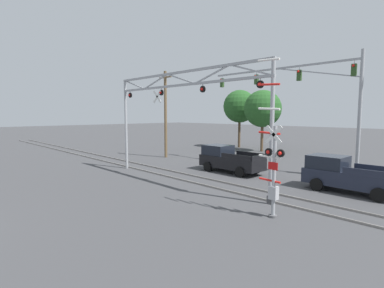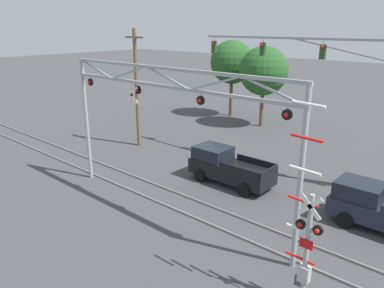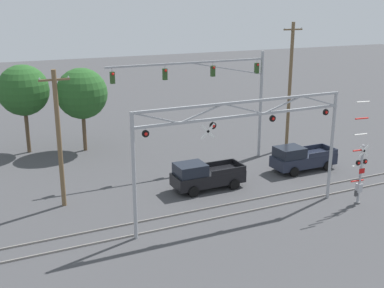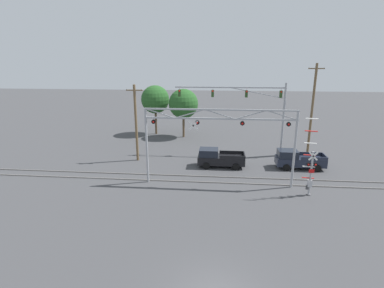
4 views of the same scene
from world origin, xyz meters
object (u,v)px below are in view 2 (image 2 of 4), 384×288
pickup_truck_following (383,210)px  crossing_signal_mast (305,244)px  background_tree_beyond_span (232,62)px  utility_pole_left (137,87)px  background_tree_far_left_verge (264,71)px  traffic_signal_span (340,75)px  pickup_truck_lead (227,167)px  crossing_gantry (167,110)px

pickup_truck_following → crossing_signal_mast: bearing=-95.6°
pickup_truck_following → background_tree_beyond_span: (-17.93, 13.53, 4.33)m
crossing_signal_mast → utility_pole_left: utility_pole_left is taller
background_tree_far_left_verge → background_tree_beyond_span: bearing=161.4°
crossing_signal_mast → background_tree_far_left_verge: (-12.86, 18.65, 2.78)m
traffic_signal_span → background_tree_beyond_span: bearing=146.4°
utility_pole_left → pickup_truck_lead: bearing=-8.1°
crossing_signal_mast → pickup_truck_following: (0.64, 6.61, -1.18)m
pickup_truck_following → utility_pole_left: size_ratio=0.59×
background_tree_far_left_verge → crossing_gantry: bearing=-72.9°
pickup_truck_following → background_tree_far_left_verge: (-13.50, 12.03, 3.96)m
crossing_signal_mast → utility_pole_left: (-16.79, 7.62, 2.26)m
crossing_signal_mast → pickup_truck_lead: 9.96m
pickup_truck_lead → background_tree_far_left_verge: 13.98m
crossing_gantry → crossing_signal_mast: crossing_gantry is taller
traffic_signal_span → pickup_truck_following: bearing=-46.5°
pickup_truck_lead → utility_pole_left: bearing=171.9°
pickup_truck_lead → background_tree_far_left_verge: (-5.24, 12.34, 3.96)m
utility_pole_left → crossing_signal_mast: bearing=-24.4°
utility_pole_left → background_tree_beyond_span: 12.56m
pickup_truck_following → background_tree_beyond_span: 22.88m
crossing_signal_mast → traffic_signal_span: 12.17m
crossing_gantry → background_tree_beyond_span: bearing=117.5°
traffic_signal_span → background_tree_beyond_span: size_ratio=1.72×
utility_pole_left → background_tree_far_left_verge: size_ratio=1.20×
utility_pole_left → background_tree_far_left_verge: (3.93, 11.02, 0.52)m
utility_pole_left → background_tree_beyond_span: utility_pole_left is taller
crossing_gantry → crossing_signal_mast: size_ratio=2.01×
pickup_truck_following → utility_pole_left: bearing=176.7°
utility_pole_left → background_tree_beyond_span: bearing=92.3°
utility_pole_left → traffic_signal_span: bearing=14.2°
traffic_signal_span → utility_pole_left: bearing=-165.8°
crossing_gantry → pickup_truck_lead: crossing_gantry is taller
crossing_gantry → utility_pole_left: (-9.18, 6.08, -0.69)m
crossing_gantry → background_tree_beyond_span: size_ratio=1.80×
crossing_gantry → background_tree_far_left_verge: (-5.25, 17.10, -0.17)m
background_tree_beyond_span → pickup_truck_following: bearing=-37.0°
crossing_signal_mast → pickup_truck_lead: (-7.61, 6.31, -1.18)m
crossing_signal_mast → pickup_truck_following: size_ratio=1.33×
pickup_truck_lead → utility_pole_left: utility_pole_left is taller
crossing_signal_mast → background_tree_beyond_span: (-17.29, 20.14, 3.15)m
crossing_gantry → pickup_truck_lead: 6.31m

